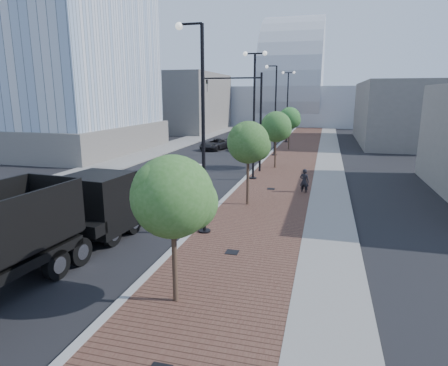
% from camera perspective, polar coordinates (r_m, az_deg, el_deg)
% --- Properties ---
extents(sidewalk, '(7.00, 140.00, 0.12)m').
position_cam_1_polar(sidewalk, '(46.38, 12.01, 4.96)').
color(sidewalk, '#4C2D23').
rests_on(sidewalk, ground).
extents(concrete_strip, '(2.40, 140.00, 0.13)m').
position_cam_1_polar(concrete_strip, '(46.32, 15.36, 4.78)').
color(concrete_strip, slate).
rests_on(concrete_strip, ground).
extents(curb, '(0.30, 140.00, 0.14)m').
position_cam_1_polar(curb, '(46.68, 7.71, 5.19)').
color(curb, gray).
rests_on(curb, ground).
extents(west_sidewalk, '(4.00, 140.00, 0.12)m').
position_cam_1_polar(west_sidewalk, '(49.98, -7.31, 5.69)').
color(west_sidewalk, slate).
rests_on(west_sidewalk, ground).
extents(dump_truck, '(3.49, 13.49, 3.35)m').
position_cam_1_polar(dump_truck, '(15.43, -25.56, -6.67)').
color(dump_truck, black).
rests_on(dump_truck, ground).
extents(white_sedan, '(2.69, 4.17, 1.30)m').
position_cam_1_polar(white_sedan, '(29.55, -6.70, 1.90)').
color(white_sedan, silver).
rests_on(white_sedan, ground).
extents(dark_car_mid, '(3.38, 5.20, 1.33)m').
position_cam_1_polar(dark_car_mid, '(45.29, -1.23, 5.82)').
color(dark_car_mid, black).
rests_on(dark_car_mid, ground).
extents(dark_car_far, '(2.94, 4.49, 1.21)m').
position_cam_1_polar(dark_car_far, '(44.95, 3.00, 5.68)').
color(dark_car_far, black).
rests_on(dark_car_far, ground).
extents(pedestrian, '(0.68, 0.54, 1.65)m').
position_cam_1_polar(pedestrian, '(25.27, 11.86, 0.24)').
color(pedestrian, black).
rests_on(pedestrian, ground).
extents(streetlight_1, '(1.44, 0.56, 9.21)m').
position_cam_1_polar(streetlight_1, '(16.87, -3.45, 6.40)').
color(streetlight_1, black).
rests_on(streetlight_1, ground).
extents(streetlight_2, '(1.72, 0.56, 9.28)m').
position_cam_1_polar(streetlight_2, '(28.42, 4.48, 9.99)').
color(streetlight_2, black).
rests_on(streetlight_2, ground).
extents(streetlight_3, '(1.44, 0.56, 9.21)m').
position_cam_1_polar(streetlight_3, '(40.30, 7.48, 10.09)').
color(streetlight_3, black).
rests_on(streetlight_3, ground).
extents(streetlight_4, '(1.72, 0.56, 9.28)m').
position_cam_1_polar(streetlight_4, '(52.18, 9.39, 11.17)').
color(streetlight_4, black).
rests_on(streetlight_4, ground).
extents(traffic_mast, '(5.09, 0.20, 8.00)m').
position_cam_1_polar(traffic_mast, '(31.52, 3.86, 10.58)').
color(traffic_mast, black).
rests_on(traffic_mast, ground).
extents(tree_0, '(2.46, 2.43, 4.62)m').
position_cam_1_polar(tree_0, '(11.12, -7.37, -2.06)').
color(tree_0, '#382619').
rests_on(tree_0, ground).
extents(tree_1, '(2.42, 2.37, 4.88)m').
position_cam_1_polar(tree_1, '(21.49, 3.76, 6.01)').
color(tree_1, '#382619').
rests_on(tree_1, ground).
extents(tree_2, '(2.64, 2.63, 4.95)m').
position_cam_1_polar(tree_2, '(33.29, 7.83, 8.26)').
color(tree_2, '#382619').
rests_on(tree_2, ground).
extents(tree_3, '(2.53, 2.51, 4.95)m').
position_cam_1_polar(tree_3, '(45.19, 9.78, 9.46)').
color(tree_3, '#382619').
rests_on(tree_3, ground).
extents(tower_podium, '(19.00, 19.00, 3.00)m').
position_cam_1_polar(tower_podium, '(48.43, -23.27, 6.24)').
color(tower_podium, '#66625C').
rests_on(tower_podium, ground).
extents(convention_center, '(50.00, 30.00, 50.00)m').
position_cam_1_polar(convention_center, '(91.24, 10.27, 12.55)').
color(convention_center, '#AEB3B9').
rests_on(convention_center, ground).
extents(commercial_block_nw, '(14.00, 20.00, 10.00)m').
position_cam_1_polar(commercial_block_nw, '(70.77, -6.59, 11.81)').
color(commercial_block_nw, '#68635D').
rests_on(commercial_block_nw, ground).
extents(commercial_block_ne, '(12.00, 22.00, 8.00)m').
position_cam_1_polar(commercial_block_ne, '(56.88, 25.62, 9.40)').
color(commercial_block_ne, '#615D58').
rests_on(commercial_block_ne, ground).
extents(utility_cover_1, '(0.50, 0.50, 0.02)m').
position_cam_1_polar(utility_cover_1, '(15.56, 1.21, -10.24)').
color(utility_cover_1, black).
rests_on(utility_cover_1, sidewalk).
extents(utility_cover_2, '(0.50, 0.50, 0.02)m').
position_cam_1_polar(utility_cover_2, '(25.87, 7.00, -0.87)').
color(utility_cover_2, black).
rests_on(utility_cover_2, sidewalk).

